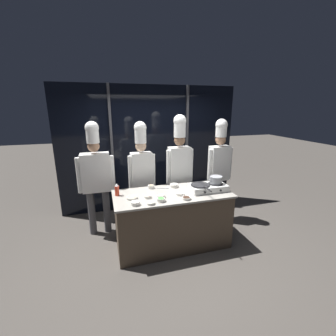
{
  "coord_description": "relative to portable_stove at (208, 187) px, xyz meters",
  "views": [
    {
      "loc": [
        -1.01,
        -3.19,
        2.28
      ],
      "look_at": [
        0.0,
        0.25,
        1.28
      ],
      "focal_mm": 24.0,
      "sensor_mm": 36.0,
      "label": 1
    }
  ],
  "objects": [
    {
      "name": "ground_plane",
      "position": [
        -0.59,
        0.05,
        -0.98
      ],
      "size": [
        24.0,
        24.0,
        0.0
      ],
      "primitive_type": "plane",
      "color": "#47423D"
    },
    {
      "name": "prep_bowl_scallions",
      "position": [
        -0.85,
        -0.21,
        -0.02
      ],
      "size": [
        0.12,
        0.12,
        0.05
      ],
      "color": "silver",
      "rests_on": "demo_counter"
    },
    {
      "name": "frying_pan",
      "position": [
        -0.14,
        -0.01,
        0.08
      ],
      "size": [
        0.31,
        0.54,
        0.04
      ],
      "color": "#232326",
      "rests_on": "portable_stove"
    },
    {
      "name": "serving_spoon_slotted",
      "position": [
        -0.65,
        0.29,
        -0.05
      ],
      "size": [
        0.21,
        0.08,
        0.02
      ],
      "color": "#B2B5BA",
      "rests_on": "demo_counter"
    },
    {
      "name": "demo_counter",
      "position": [
        -0.59,
        0.05,
        -0.52
      ],
      "size": [
        1.87,
        0.82,
        0.93
      ],
      "color": "#4C3D2D",
      "rests_on": "ground_plane"
    },
    {
      "name": "prep_bowl_mushrooms",
      "position": [
        -0.88,
        0.36,
        -0.02
      ],
      "size": [
        0.11,
        0.11,
        0.06
      ],
      "color": "silver",
      "rests_on": "demo_counter"
    },
    {
      "name": "prep_bowl_rice",
      "position": [
        -1.23,
        -0.22,
        -0.02
      ],
      "size": [
        0.13,
        0.13,
        0.06
      ],
      "color": "silver",
      "rests_on": "demo_counter"
    },
    {
      "name": "prep_bowl_shrimp",
      "position": [
        -1.01,
        -0.02,
        -0.03
      ],
      "size": [
        0.11,
        0.11,
        0.04
      ],
      "color": "silver",
      "rests_on": "demo_counter"
    },
    {
      "name": "prep_bowl_soy_glaze",
      "position": [
        -0.47,
        -0.24,
        -0.03
      ],
      "size": [
        0.14,
        0.14,
        0.04
      ],
      "color": "silver",
      "rests_on": "demo_counter"
    },
    {
      "name": "chef_pastry",
      "position": [
        0.57,
        0.69,
        0.25
      ],
      "size": [
        0.52,
        0.23,
        2.04
      ],
      "rotation": [
        0.0,
        0.0,
        3.19
      ],
      "color": "#232326",
      "rests_on": "ground_plane"
    },
    {
      "name": "chef_sous",
      "position": [
        -0.96,
        0.78,
        0.22
      ],
      "size": [
        0.5,
        0.22,
        2.02
      ],
      "rotation": [
        0.0,
        0.0,
        3.19
      ],
      "color": "#4C4C51",
      "rests_on": "ground_plane"
    },
    {
      "name": "prep_bowl_garlic",
      "position": [
        -0.49,
        0.31,
        -0.02
      ],
      "size": [
        0.14,
        0.14,
        0.06
      ],
      "color": "silver",
      "rests_on": "demo_counter"
    },
    {
      "name": "portable_stove",
      "position": [
        0.0,
        0.0,
        0.0
      ],
      "size": [
        0.6,
        0.35,
        0.11
      ],
      "color": "silver",
      "rests_on": "demo_counter"
    },
    {
      "name": "window_wall_back",
      "position": [
        -0.59,
        1.66,
        0.37
      ],
      "size": [
        3.91,
        0.09,
        2.7
      ],
      "color": "black",
      "rests_on": "ground_plane"
    },
    {
      "name": "chef_head",
      "position": [
        -1.76,
        0.78,
        0.18
      ],
      "size": [
        0.63,
        0.25,
        2.03
      ],
      "rotation": [
        0.0,
        0.0,
        3.14
      ],
      "color": "#4C4C51",
      "rests_on": "ground_plane"
    },
    {
      "name": "prep_bowl_bean_sprouts",
      "position": [
        -1.01,
        -0.26,
        -0.03
      ],
      "size": [
        0.12,
        0.12,
        0.04
      ],
      "color": "silver",
      "rests_on": "demo_counter"
    },
    {
      "name": "stock_pot",
      "position": [
        0.14,
        0.0,
        0.12
      ],
      "size": [
        0.23,
        0.2,
        0.12
      ],
      "color": "#93969B",
      "rests_on": "portable_stove"
    },
    {
      "name": "chef_line",
      "position": [
        -0.25,
        0.72,
        0.29
      ],
      "size": [
        0.53,
        0.23,
        2.13
      ],
      "rotation": [
        0.0,
        0.0,
        3.17
      ],
      "color": "#232326",
      "rests_on": "ground_plane"
    },
    {
      "name": "prep_bowl_onion",
      "position": [
        -0.81,
        -0.06,
        -0.03
      ],
      "size": [
        0.12,
        0.12,
        0.05
      ],
      "color": "silver",
      "rests_on": "demo_counter"
    },
    {
      "name": "squeeze_bottle_chili",
      "position": [
        -1.45,
        0.2,
        0.04
      ],
      "size": [
        0.07,
        0.07,
        0.2
      ],
      "color": "red",
      "rests_on": "demo_counter"
    },
    {
      "name": "prep_bowl_noodles",
      "position": [
        -0.5,
        -0.05,
        -0.03
      ],
      "size": [
        0.13,
        0.13,
        0.04
      ],
      "color": "silver",
      "rests_on": "demo_counter"
    },
    {
      "name": "prep_bowl_ginger",
      "position": [
        -1.25,
        0.0,
        -0.03
      ],
      "size": [
        0.16,
        0.16,
        0.04
      ],
      "color": "silver",
      "rests_on": "demo_counter"
    }
  ]
}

